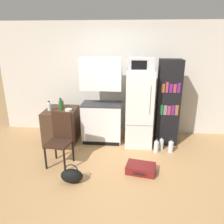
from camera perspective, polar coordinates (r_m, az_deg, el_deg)
ground_plane at (r=3.86m, az=1.44°, el=-16.43°), size 24.00×24.00×0.00m
wall_back at (r=5.24m, az=5.22°, el=8.48°), size 6.40×0.10×2.60m
side_table at (r=4.98m, az=-13.01°, el=-3.53°), size 0.66×0.77×0.76m
kitchen_hutch at (r=4.75m, az=-2.68°, el=2.04°), size 0.87×0.51×1.86m
refrigerator at (r=4.66m, az=7.13°, el=0.92°), size 0.56×0.65×1.62m
microwave at (r=4.47m, az=7.61°, el=12.39°), size 0.50×0.44×0.25m
bookshelf at (r=4.81m, az=14.40°, el=2.30°), size 0.46×0.40×1.83m
bottle_green_tall at (r=4.79m, az=-13.25°, el=1.82°), size 0.08×0.08×0.26m
bottle_amber_beer at (r=4.99m, az=-12.86°, el=2.06°), size 0.06×0.06×0.17m
bottle_clear_short at (r=4.81m, az=-16.06°, el=1.39°), size 0.08×0.08×0.21m
bowl at (r=4.72m, az=-11.32°, el=0.55°), size 0.15×0.15×0.04m
chair at (r=4.08m, az=-13.25°, el=-5.84°), size 0.46×0.46×0.97m
suitcase_large_flat at (r=3.95m, az=7.52°, el=-14.41°), size 0.55×0.41×0.14m
handbag at (r=3.71m, az=-10.47°, el=-16.04°), size 0.36×0.20×0.33m
water_bottle_front at (r=4.68m, az=15.11°, el=-8.70°), size 0.10×0.10×0.29m
water_bottle_middle at (r=4.73m, az=12.77°, el=-8.19°), size 0.09×0.09×0.29m
water_bottle_back at (r=4.61m, az=11.52°, el=-8.76°), size 0.10×0.10×0.30m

